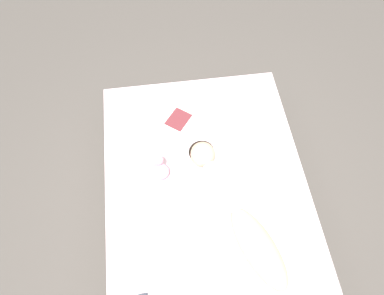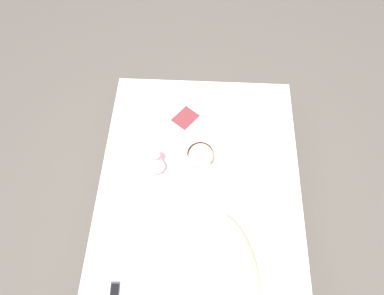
{
  "view_description": "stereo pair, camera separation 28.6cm",
  "coord_description": "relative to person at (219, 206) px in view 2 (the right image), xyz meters",
  "views": [
    {
      "loc": [
        -0.28,
        -1.3,
        3.18
      ],
      "look_at": [
        -0.07,
        0.28,
        0.51
      ],
      "focal_mm": 35.0,
      "sensor_mm": 36.0,
      "label": 1
    },
    {
      "loc": [
        0.0,
        -1.32,
        3.18
      ],
      "look_at": [
        -0.07,
        0.28,
        0.51
      ],
      "focal_mm": 35.0,
      "sensor_mm": 36.0,
      "label": 2
    }
  ],
  "objects": [
    {
      "name": "ground_plane",
      "position": [
        -0.15,
        0.25,
        -0.56
      ],
      "size": [
        12.0,
        12.0,
        0.0
      ],
      "primitive_type": "plane",
      "color": "#4C4742"
    },
    {
      "name": "bed",
      "position": [
        -0.15,
        0.25,
        -0.33
      ],
      "size": [
        1.67,
        2.15,
        0.46
      ],
      "color": "beige",
      "rests_on": "ground_plane"
    },
    {
      "name": "person",
      "position": [
        0.0,
        0.0,
        0.0
      ],
      "size": [
        0.65,
        1.3,
        0.23
      ],
      "rotation": [
        0.0,
        0.0,
        0.34
      ],
      "color": "#DBB28E",
      "rests_on": "bed"
    },
    {
      "name": "open_magazine",
      "position": [
        -0.4,
        0.94,
        -0.1
      ],
      "size": [
        0.6,
        0.56,
        0.01
      ],
      "rotation": [
        0.0,
        0.0,
        -0.66
      ],
      "color": "white",
      "rests_on": "bed"
    },
    {
      "name": "coffee_mug",
      "position": [
        -0.35,
        0.1,
        -0.06
      ],
      "size": [
        0.12,
        0.08,
        0.08
      ],
      "color": "white",
      "rests_on": "bed"
    },
    {
      "name": "cell_phone",
      "position": [
        -0.71,
        -0.63,
        -0.09
      ],
      "size": [
        0.07,
        0.16,
        0.01
      ],
      "rotation": [
        0.0,
        0.0,
        0.04
      ],
      "color": "#333842",
      "rests_on": "bed"
    },
    {
      "name": "plush_toy",
      "position": [
        -0.51,
        0.35,
        -0.01
      ],
      "size": [
        0.16,
        0.17,
        0.21
      ],
      "color": "#DB9EB2",
      "rests_on": "bed"
    }
  ]
}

